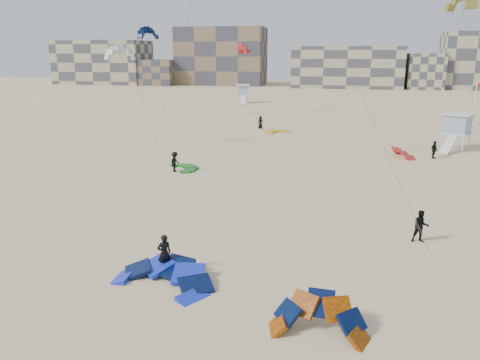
% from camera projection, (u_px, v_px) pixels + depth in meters
% --- Properties ---
extents(ground, '(320.00, 320.00, 0.00)m').
position_uv_depth(ground, '(129.00, 283.00, 21.95)').
color(ground, beige).
rests_on(ground, ground).
extents(kite_ground_blue, '(6.27, 6.45, 2.70)m').
position_uv_depth(kite_ground_blue, '(163.00, 283.00, 21.94)').
color(kite_ground_blue, '#1C28F8').
rests_on(kite_ground_blue, ground).
extents(kite_ground_orange, '(3.81, 3.85, 3.65)m').
position_uv_depth(kite_ground_orange, '(318.00, 332.00, 18.09)').
color(kite_ground_orange, '#D65A00').
rests_on(kite_ground_orange, ground).
extents(kite_ground_green, '(4.56, 4.51, 0.60)m').
position_uv_depth(kite_ground_green, '(184.00, 169.00, 43.32)').
color(kite_ground_green, '#1C9120').
rests_on(kite_ground_green, ground).
extents(kite_ground_red_far, '(4.15, 4.04, 3.15)m').
position_uv_depth(kite_ground_red_far, '(402.00, 157.00, 48.22)').
color(kite_ground_red_far, red).
rests_on(kite_ground_red_far, ground).
extents(kite_ground_yellow, '(4.96, 4.99, 0.60)m').
position_uv_depth(kite_ground_yellow, '(277.00, 132.00, 62.87)').
color(kite_ground_yellow, gold).
rests_on(kite_ground_yellow, ground).
extents(kitesurfer_main, '(0.83, 0.79, 1.92)m').
position_uv_depth(kitesurfer_main, '(164.00, 253.00, 22.92)').
color(kitesurfer_main, black).
rests_on(kitesurfer_main, ground).
extents(kitesurfer_b, '(0.99, 0.82, 1.88)m').
position_uv_depth(kitesurfer_b, '(421.00, 226.00, 26.45)').
color(kitesurfer_b, black).
rests_on(kitesurfer_b, ground).
extents(kitesurfer_c, '(0.87, 1.28, 1.83)m').
position_uv_depth(kitesurfer_c, '(175.00, 162.00, 42.10)').
color(kitesurfer_c, black).
rests_on(kitesurfer_c, ground).
extents(kitesurfer_d, '(0.75, 1.13, 1.79)m').
position_uv_depth(kitesurfer_d, '(434.00, 150.00, 47.34)').
color(kitesurfer_d, black).
rests_on(kitesurfer_d, ground).
extents(kitesurfer_e, '(0.97, 0.76, 1.75)m').
position_uv_depth(kitesurfer_e, '(260.00, 122.00, 65.88)').
color(kitesurfer_e, black).
rests_on(kitesurfer_e, ground).
extents(kite_fly_grey, '(6.84, 4.33, 10.44)m').
position_uv_depth(kite_fly_grey, '(120.00, 54.00, 50.51)').
color(kite_fly_grey, white).
rests_on(kite_fly_grey, ground).
extents(kite_fly_olive, '(5.16, 4.99, 15.83)m').
position_uv_depth(kite_fly_olive, '(462.00, 2.00, 46.36)').
color(kite_fly_olive, olive).
rests_on(kite_fly_olive, ground).
extents(kite_fly_navy, '(4.88, 8.85, 13.44)m').
position_uv_depth(kite_fly_navy, '(148.00, 34.00, 71.90)').
color(kite_fly_navy, '#06193F').
rests_on(kite_fly_navy, ground).
extents(kite_fly_red, '(4.52, 4.49, 11.16)m').
position_uv_depth(kite_fly_red, '(243.00, 50.00, 76.92)').
color(kite_fly_red, red).
rests_on(kite_fly_red, ground).
extents(lifeguard_tower_near, '(3.86, 6.03, 4.02)m').
position_uv_depth(lifeguard_tower_near, '(457.00, 132.00, 51.36)').
color(lifeguard_tower_near, white).
rests_on(lifeguard_tower_near, ground).
extents(lifeguard_tower_far, '(3.21, 5.53, 3.84)m').
position_uv_depth(lifeguard_tower_far, '(243.00, 94.00, 98.56)').
color(lifeguard_tower_far, white).
rests_on(lifeguard_tower_far, ground).
extents(flagpole, '(0.61, 0.09, 7.48)m').
position_uv_depth(flagpole, '(473.00, 113.00, 51.41)').
color(flagpole, white).
rests_on(flagpole, ground).
extents(condo_west_a, '(30.00, 15.00, 14.00)m').
position_uv_depth(condo_west_a, '(103.00, 62.00, 156.91)').
color(condo_west_a, tan).
rests_on(condo_west_a, ground).
extents(condo_west_b, '(28.00, 14.00, 18.00)m').
position_uv_depth(condo_west_b, '(221.00, 56.00, 151.95)').
color(condo_west_b, brown).
rests_on(condo_west_b, ground).
extents(condo_mid, '(32.00, 16.00, 12.00)m').
position_uv_depth(condo_mid, '(347.00, 67.00, 140.79)').
color(condo_mid, tan).
rests_on(condo_mid, ground).
extents(condo_fill_left, '(12.00, 10.00, 8.00)m').
position_uv_depth(condo_fill_left, '(157.00, 72.00, 151.72)').
color(condo_fill_left, brown).
rests_on(condo_fill_left, ground).
extents(condo_fill_right, '(10.00, 10.00, 10.00)m').
position_uv_depth(condo_fill_right, '(425.00, 71.00, 134.66)').
color(condo_fill_right, tan).
rests_on(condo_fill_right, ground).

